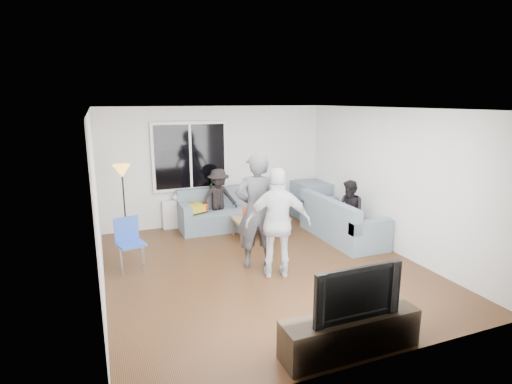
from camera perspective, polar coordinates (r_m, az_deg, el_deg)
name	(u,v)px	position (r m, az deg, el deg)	size (l,w,h in m)	color
floor	(264,268)	(6.89, 1.07, -10.65)	(5.00, 5.50, 0.04)	#56351C
ceiling	(264,107)	(6.32, 1.17, 11.87)	(5.00, 5.50, 0.04)	white
wall_back	(216,166)	(9.05, -5.63, 3.74)	(5.00, 0.04, 2.60)	silver
wall_front	(372,249)	(4.16, 16.02, -7.78)	(5.00, 0.04, 2.60)	silver
wall_left	(96,206)	(6.01, -21.69, -1.84)	(0.04, 5.50, 2.60)	silver
wall_right	(391,180)	(7.78, 18.53, 1.61)	(0.04, 5.50, 2.60)	silver
window_frame	(190,156)	(8.80, -9.29, 5.01)	(1.62, 0.06, 1.47)	white
window_glass	(190,156)	(8.76, -9.24, 4.98)	(1.50, 0.02, 1.35)	black
window_mullion	(191,157)	(8.75, -9.22, 4.97)	(0.05, 0.03, 1.35)	white
radiator	(192,212)	(9.01, -8.95, -2.86)	(1.30, 0.12, 0.62)	silver
potted_plant	(209,190)	(8.95, -6.60, 0.28)	(0.19, 0.15, 0.34)	#28642B
vase	(176,197)	(8.82, -11.27, -0.67)	(0.15, 0.15, 0.16)	silver
sofa_back_section	(233,208)	(8.83, -3.33, -2.27)	(2.30, 0.85, 0.85)	slate
sofa_right_section	(342,218)	(8.27, 12.11, -3.59)	(0.85, 2.00, 0.85)	slate
sofa_corner	(314,200)	(9.62, 8.15, -1.10)	(0.85, 0.85, 0.85)	slate
cushion_yellow	(196,208)	(8.58, -8.47, -2.26)	(0.38, 0.32, 0.14)	gold
cushion_red	(200,207)	(8.68, -7.94, -2.07)	(0.36, 0.30, 0.13)	maroon
coffee_table	(261,226)	(8.29, 0.65, -4.89)	(1.10, 0.60, 0.40)	tan
pitcher	(257,213)	(8.19, 0.08, -3.03)	(0.17, 0.17, 0.17)	maroon
side_chair	(131,245)	(6.92, -17.20, -7.14)	(0.40, 0.40, 0.86)	#2A4EB7
floor_lamp	(124,206)	(7.98, -18.07, -1.92)	(0.32, 0.32, 1.56)	gold
player_left	(256,211)	(6.61, 0.05, -2.68)	(0.70, 0.46, 1.92)	#444348
player_right	(278,223)	(6.27, 3.15, -4.42)	(1.02, 0.42, 1.74)	silver
spectator_right	(350,212)	(8.04, 13.07, -2.74)	(0.60, 0.46, 1.22)	black
spectator_back	(219,199)	(8.71, -5.29, -0.96)	(0.84, 0.48, 1.31)	black
tv_console	(350,333)	(4.83, 13.13, -18.85)	(1.60, 0.40, 0.44)	#2F2317
television	(353,290)	(4.58, 13.47, -13.28)	(1.05, 0.14, 0.60)	black
bottle_a	(244,212)	(8.15, -1.67, -2.87)	(0.07, 0.07, 0.24)	#C5450B
bottle_e	(274,209)	(8.47, 2.53, -2.46)	(0.07, 0.07, 0.18)	black
bottle_d	(274,211)	(8.20, 2.60, -2.63)	(0.07, 0.07, 0.28)	#F3AE15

